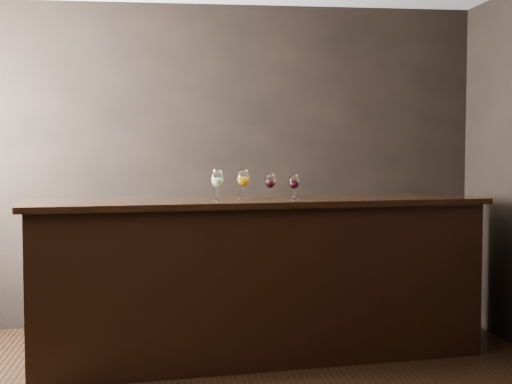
{
  "coord_description": "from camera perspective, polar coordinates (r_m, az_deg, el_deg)",
  "views": [
    {
      "loc": [
        -0.16,
        -3.99,
        1.55
      ],
      "look_at": [
        0.45,
        1.16,
        1.23
      ],
      "focal_mm": 50.0,
      "sensor_mm": 36.0,
      "label": 1
    }
  ],
  "objects": [
    {
      "name": "back_bar_shelf",
      "position": [
        6.18,
        1.12,
        -6.79
      ],
      "size": [
        2.49,
        0.4,
        0.89
      ],
      "primitive_type": "cube",
      "color": "black",
      "rests_on": "ground"
    },
    {
      "name": "bar_top",
      "position": [
        5.21,
        0.22,
        -0.79
      ],
      "size": [
        3.44,
        1.22,
        0.04
      ],
      "primitive_type": "cube",
      "rotation": [
        0.0,
        0.0,
        0.13
      ],
      "color": "black",
      "rests_on": "bar_counter"
    },
    {
      "name": "glass_red_a",
      "position": [
        5.25,
        1.14,
        0.86
      ],
      "size": [
        0.08,
        0.08,
        0.19
      ],
      "color": "white",
      "rests_on": "bar_top"
    },
    {
      "name": "glass_amber",
      "position": [
        5.21,
        -1.05,
        1.08
      ],
      "size": [
        0.09,
        0.09,
        0.22
      ],
      "color": "white",
      "rests_on": "bar_top"
    },
    {
      "name": "glass_red_b",
      "position": [
        5.21,
        3.05,
        0.79
      ],
      "size": [
        0.08,
        0.08,
        0.18
      ],
      "color": "white",
      "rests_on": "bar_top"
    },
    {
      "name": "glass_white",
      "position": [
        5.21,
        -3.12,
        1.02
      ],
      "size": [
        0.09,
        0.09,
        0.21
      ],
      "color": "white",
      "rests_on": "bar_top"
    },
    {
      "name": "room_shell",
      "position": [
        4.12,
        -7.78,
        7.09
      ],
      "size": [
        5.02,
        4.52,
        2.81
      ],
      "color": "black",
      "rests_on": "ground"
    },
    {
      "name": "bar_counter",
      "position": [
        5.29,
        0.21,
        -7.19
      ],
      "size": [
        3.32,
        1.13,
        1.14
      ],
      "primitive_type": "cube",
      "rotation": [
        0.0,
        0.0,
        0.13
      ],
      "color": "black",
      "rests_on": "ground"
    }
  ]
}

